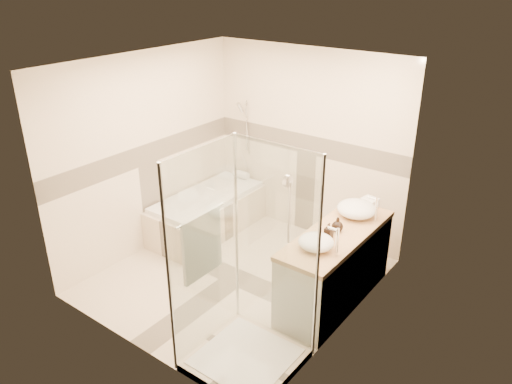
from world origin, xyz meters
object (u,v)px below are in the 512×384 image
Objects in this scene: amenity_bottle_a at (329,231)px; amenity_bottle_b at (338,224)px; bathtub at (208,211)px; vessel_sink_near at (356,209)px; shower_enclosure at (240,310)px; vanity at (335,267)px; vessel_sink_far at (316,242)px.

amenity_bottle_b is at bearing 90.00° from amenity_bottle_a.
vessel_sink_near reaches higher than bathtub.
vanity is at bearing 77.03° from shower_enclosure.
amenity_bottle_b is (0.00, 0.19, -0.01)m from amenity_bottle_a.
vanity is 0.68m from vessel_sink_near.
vessel_sink_far is 0.44m from amenity_bottle_b.
vessel_sink_near is at bearing 81.02° from shower_enclosure.
vessel_sink_near reaches higher than amenity_bottle_b.
vessel_sink_near is (2.13, 0.11, 0.63)m from bathtub.
bathtub is at bearing 160.22° from vessel_sink_far.
amenity_bottle_a reaches higher than amenity_bottle_b.
vessel_sink_near reaches higher than vessel_sink_far.
amenity_bottle_a is at bearing 90.00° from vessel_sink_far.
shower_enclosure reaches higher than amenity_bottle_a.
amenity_bottle_a is at bearing -90.00° from amenity_bottle_b.
vessel_sink_far reaches higher than vanity.
bathtub is 2.22m from vessel_sink_near.
bathtub is 2.24m from amenity_bottle_b.
vessel_sink_far is 2.10× the size of amenity_bottle_a.
vessel_sink_near is 1.22× the size of vessel_sink_far.
amenity_bottle_a reaches higher than vanity.
amenity_bottle_b is (-0.02, 0.02, 0.50)m from vanity.
amenity_bottle_a is (0.00, -0.62, -0.00)m from vessel_sink_near.
vessel_sink_near is at bearing 92.51° from vanity.
amenity_bottle_a is 0.19m from amenity_bottle_b.
amenity_bottle_a is (-0.02, -0.17, 0.51)m from vanity.
vanity is 0.50m from amenity_bottle_b.
amenity_bottle_a is at bearing -96.87° from vanity.
vanity is (2.15, -0.35, 0.12)m from bathtub.
amenity_bottle_b reaches higher than vanity.
shower_enclosure is (-0.29, -1.27, 0.08)m from vanity.
amenity_bottle_b is at bearing 78.07° from shower_enclosure.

